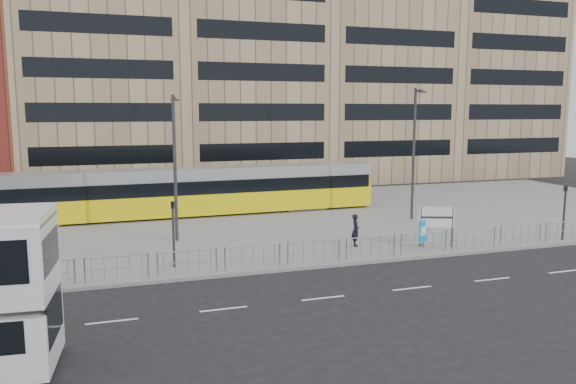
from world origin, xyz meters
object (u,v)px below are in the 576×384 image
object	(u,v)px
pedestrian	(356,230)
traffic_light_west	(173,225)
traffic_light_east	(565,205)
ad_panel	(423,231)
lamp_post_east	(414,149)
lamp_post_west	(175,162)
tram	(179,192)
station_sign	(437,219)

from	to	relation	value
pedestrian	traffic_light_west	xyz separation A→B (m)	(-9.74, -1.10, 1.11)
pedestrian	traffic_light_east	world-z (taller)	traffic_light_east
ad_panel	lamp_post_east	distance (m)	8.74
traffic_light_east	lamp_post_east	size ratio (longest dim) A/B	0.36
lamp_post_east	ad_panel	bearing A→B (deg)	-116.24
ad_panel	lamp_post_west	size ratio (longest dim) A/B	0.18
traffic_light_west	lamp_post_west	xyz separation A→B (m)	(0.78, 5.30, 2.43)
tram	traffic_light_east	xyz separation A→B (m)	(19.58, -13.96, 0.31)
ad_panel	traffic_light_west	xyz separation A→B (m)	(-13.10, 0.18, 1.14)
tram	traffic_light_east	bearing A→B (deg)	-36.76
tram	lamp_post_east	bearing A→B (deg)	-23.28
traffic_light_west	lamp_post_west	world-z (taller)	lamp_post_west
lamp_post_west	traffic_light_east	bearing A→B (deg)	-17.40
tram	lamp_post_east	size ratio (longest dim) A/B	3.24
station_sign	pedestrian	world-z (taller)	station_sign
tram	pedestrian	world-z (taller)	tram
ad_panel	pedestrian	world-z (taller)	pedestrian
station_sign	traffic_light_west	xyz separation A→B (m)	(-13.80, 0.31, 0.49)
tram	traffic_light_east	distance (m)	24.05
station_sign	traffic_light_east	bearing A→B (deg)	13.91
ad_panel	pedestrian	distance (m)	3.60
tram	station_sign	distance (m)	17.71
ad_panel	traffic_light_east	bearing A→B (deg)	-30.43
station_sign	lamp_post_west	distance (m)	14.48
ad_panel	traffic_light_west	size ratio (longest dim) A/B	0.46
pedestrian	lamp_post_west	world-z (taller)	lamp_post_west
tram	pedestrian	distance (m)	14.10
ad_panel	traffic_light_east	world-z (taller)	traffic_light_east
pedestrian	lamp_post_west	bearing A→B (deg)	79.60
tram	pedestrian	bearing A→B (deg)	-57.29
pedestrian	station_sign	bearing A→B (deg)	-94.51
station_sign	pedestrian	xyz separation A→B (m)	(-4.06, 1.41, -0.62)
ad_panel	pedestrian	xyz separation A→B (m)	(-3.36, 1.28, 0.04)
traffic_light_east	lamp_post_east	xyz separation A→B (m)	(-4.89, 8.02, 2.74)
traffic_light_west	lamp_post_east	size ratio (longest dim) A/B	0.36
pedestrian	lamp_post_east	world-z (taller)	lamp_post_east
station_sign	traffic_light_west	world-z (taller)	traffic_light_west
traffic_light_east	tram	bearing A→B (deg)	141.04
station_sign	traffic_light_east	world-z (taller)	traffic_light_east
tram	ad_panel	size ratio (longest dim) A/B	19.70
station_sign	traffic_light_west	distance (m)	13.81
station_sign	ad_panel	size ratio (longest dim) A/B	1.50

